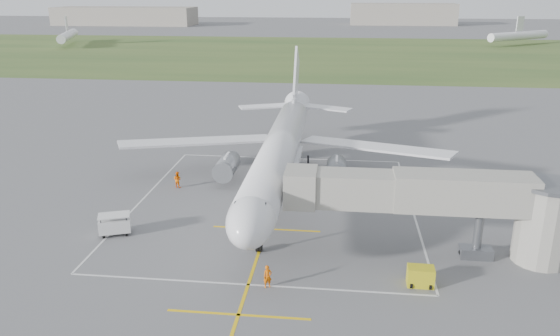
# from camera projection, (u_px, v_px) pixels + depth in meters

# --- Properties ---
(ground) EXTENTS (700.00, 700.00, 0.00)m
(ground) POSITION_uv_depth(u_px,v_px,m) (279.00, 191.00, 59.94)
(ground) COLOR #5F5F61
(ground) RESTS_ON ground
(grass_strip) EXTENTS (700.00, 120.00, 0.02)m
(grass_strip) POSITION_uv_depth(u_px,v_px,m) (324.00, 53.00, 182.46)
(grass_strip) COLOR #345223
(grass_strip) RESTS_ON ground
(apron_markings) EXTENTS (28.20, 60.00, 0.01)m
(apron_markings) POSITION_uv_depth(u_px,v_px,m) (272.00, 211.00, 54.46)
(apron_markings) COLOR yellow
(apron_markings) RESTS_ON ground
(airliner) EXTENTS (38.93, 46.75, 13.52)m
(airliner) POSITION_uv_depth(u_px,v_px,m) (280.00, 151.00, 59.26)
(airliner) COLOR silver
(airliner) RESTS_ON ground
(jet_bridge) EXTENTS (23.40, 5.00, 7.20)m
(jet_bridge) POSITION_uv_depth(u_px,v_px,m) (453.00, 203.00, 44.02)
(jet_bridge) COLOR gray
(jet_bridge) RESTS_ON ground
(gpu_unit) EXTENTS (2.00, 1.44, 1.48)m
(gpu_unit) POSITION_uv_depth(u_px,v_px,m) (421.00, 276.00, 40.82)
(gpu_unit) COLOR gold
(gpu_unit) RESTS_ON ground
(baggage_cart) EXTENTS (3.15, 2.50, 1.91)m
(baggage_cart) POSITION_uv_depth(u_px,v_px,m) (115.00, 224.00, 49.15)
(baggage_cart) COLOR silver
(baggage_cart) RESTS_ON ground
(ramp_worker_nose) EXTENTS (0.76, 0.65, 1.77)m
(ramp_worker_nose) POSITION_uv_depth(u_px,v_px,m) (268.00, 277.00, 40.50)
(ramp_worker_nose) COLOR #E05E07
(ramp_worker_nose) RESTS_ON ground
(ramp_worker_wing) EXTENTS (1.05, 0.91, 1.84)m
(ramp_worker_wing) POSITION_uv_depth(u_px,v_px,m) (177.00, 179.00, 60.75)
(ramp_worker_wing) COLOR orange
(ramp_worker_wing) RESTS_ON ground
(distant_hangars) EXTENTS (345.00, 49.00, 12.00)m
(distant_hangars) POSITION_uv_depth(u_px,v_px,m) (305.00, 16.00, 309.98)
(distant_hangars) COLOR gray
(distant_hangars) RESTS_ON ground
(distant_aircraft) EXTENTS (190.71, 45.53, 8.85)m
(distant_aircraft) POSITION_uv_depth(u_px,v_px,m) (293.00, 36.00, 207.20)
(distant_aircraft) COLOR silver
(distant_aircraft) RESTS_ON ground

